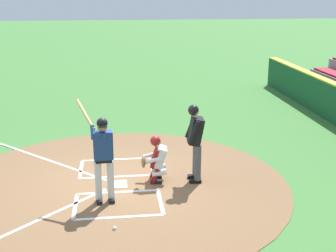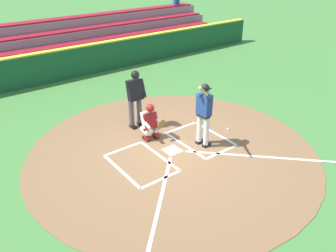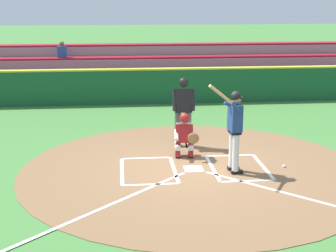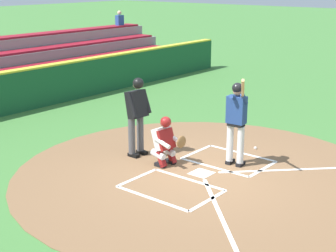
# 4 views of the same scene
# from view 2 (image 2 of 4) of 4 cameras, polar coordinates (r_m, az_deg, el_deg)

# --- Properties ---
(ground_plane) EXTENTS (120.00, 120.00, 0.00)m
(ground_plane) POSITION_cam_2_polar(r_m,az_deg,el_deg) (9.58, 0.73, -4.15)
(ground_plane) COLOR #427A38
(dirt_circle) EXTENTS (8.00, 8.00, 0.01)m
(dirt_circle) POSITION_cam_2_polar(r_m,az_deg,el_deg) (9.57, 0.73, -4.12)
(dirt_circle) COLOR brown
(dirt_circle) RESTS_ON ground
(home_plate_and_chalk) EXTENTS (7.93, 4.91, 0.01)m
(home_plate_and_chalk) POSITION_cam_2_polar(r_m,az_deg,el_deg) (9.00, 4.18, -6.42)
(home_plate_and_chalk) COLOR white
(home_plate_and_chalk) RESTS_ON dirt_circle
(batter) EXTENTS (0.90, 0.78, 2.13)m
(batter) POSITION_cam_2_polar(r_m,az_deg,el_deg) (9.36, 6.04, 2.56)
(batter) COLOR silver
(batter) RESTS_ON ground
(catcher) EXTENTS (0.59, 0.64, 1.13)m
(catcher) POSITION_cam_2_polar(r_m,az_deg,el_deg) (9.90, -2.92, 0.85)
(catcher) COLOR black
(catcher) RESTS_ON ground
(plate_umpire) EXTENTS (0.59, 0.42, 1.86)m
(plate_umpire) POSITION_cam_2_polar(r_m,az_deg,el_deg) (10.43, -5.50, 5.15)
(plate_umpire) COLOR #4C4C51
(plate_umpire) RESTS_ON ground
(baseball) EXTENTS (0.07, 0.07, 0.07)m
(baseball) POSITION_cam_2_polar(r_m,az_deg,el_deg) (10.77, 9.99, -0.51)
(baseball) COLOR white
(baseball) RESTS_ON ground
(backstop_wall) EXTENTS (22.00, 0.36, 1.31)m
(backstop_wall) POSITION_cam_2_polar(r_m,az_deg,el_deg) (15.42, -16.88, 9.95)
(backstop_wall) COLOR #19512D
(backstop_wall) RESTS_ON ground
(bleacher_stand) EXTENTS (20.00, 3.40, 2.55)m
(bleacher_stand) POSITION_cam_2_polar(r_m,az_deg,el_deg) (17.88, -20.22, 11.98)
(bleacher_stand) COLOR gray
(bleacher_stand) RESTS_ON ground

